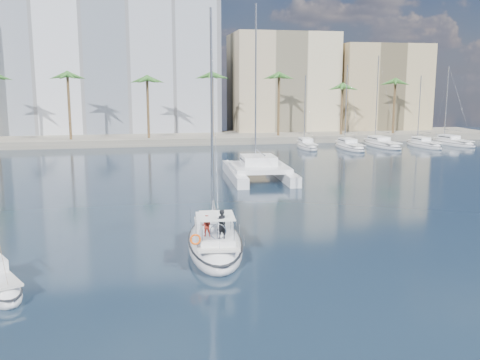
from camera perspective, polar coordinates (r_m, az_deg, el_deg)
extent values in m
plane|color=black|center=(37.31, 0.31, -5.85)|extent=(160.00, 160.00, 0.00)
cube|color=gray|center=(96.89, -6.84, 4.42)|extent=(120.00, 14.00, 1.20)
cube|color=silver|center=(108.31, -13.97, 11.90)|extent=(42.00, 16.00, 28.00)
cube|color=#CABA91|center=(109.08, 4.46, 10.05)|extent=(20.00, 14.00, 20.00)
cube|color=tan|center=(114.22, 14.57, 9.26)|extent=(18.00, 12.00, 18.00)
cylinder|color=brown|center=(92.55, -6.72, 7.04)|extent=(0.44, 0.44, 10.50)
sphere|color=#336A27|center=(92.41, -6.79, 10.29)|extent=(3.60, 3.60, 3.60)
cylinder|color=brown|center=(101.01, 13.04, 7.11)|extent=(0.44, 0.44, 10.50)
sphere|color=#336A27|center=(100.88, 13.17, 10.09)|extent=(3.60, 3.60, 3.60)
ellipsoid|color=white|center=(34.09, -2.71, -6.86)|extent=(4.26, 10.80, 2.19)
ellipsoid|color=black|center=(34.00, -2.71, -6.36)|extent=(4.30, 10.90, 0.18)
cube|color=silver|center=(33.66, -2.70, -5.61)|extent=(3.06, 8.09, 0.12)
cube|color=white|center=(34.74, -2.82, -4.49)|extent=(2.55, 3.63, 0.60)
cube|color=black|center=(34.73, -2.83, -4.46)|extent=(2.53, 3.23, 0.14)
cylinder|color=#B7BABF|center=(34.88, -3.04, 6.59)|extent=(0.15, 0.15, 13.83)
cylinder|color=#B7BABF|center=(33.56, -2.75, -2.91)|extent=(0.48, 4.25, 0.11)
cube|color=white|center=(31.65, -2.48, -6.19)|extent=(2.22, 2.80, 0.36)
cube|color=white|center=(31.19, -2.49, -3.83)|extent=(2.22, 2.80, 0.04)
torus|color=silver|center=(30.49, -2.37, -5.52)|extent=(0.96, 0.14, 0.96)
torus|color=#FD570D|center=(30.13, -4.78, -6.34)|extent=(0.64, 0.25, 0.64)
imported|color=black|center=(30.57, -2.00, -4.75)|extent=(0.75, 0.64, 1.73)
imported|color=#A22619|center=(31.26, -3.61, -4.88)|extent=(0.70, 0.60, 1.25)
cube|color=white|center=(58.90, -0.59, 0.69)|extent=(1.83, 13.10, 1.10)
cube|color=white|center=(59.84, 4.47, 0.81)|extent=(1.83, 13.10, 1.10)
cube|color=white|center=(58.56, 2.08, 1.37)|extent=(6.27, 7.46, 0.50)
cube|color=white|center=(59.09, 1.97, 2.13)|extent=(3.77, 4.09, 1.00)
cube|color=black|center=(59.08, 1.97, 2.18)|extent=(3.77, 3.56, 0.18)
cylinder|color=#B7BABF|center=(60.42, 1.69, 10.12)|extent=(0.18, 0.18, 17.41)
ellipsoid|color=silver|center=(41.67, -2.52, -3.68)|extent=(0.19, 0.36, 0.17)
sphere|color=silver|center=(41.83, -2.56, -3.59)|extent=(0.10, 0.10, 0.10)
cube|color=gray|center=(41.62, -2.88, -3.65)|extent=(0.42, 0.15, 0.10)
cube|color=gray|center=(41.70, -2.17, -3.62)|extent=(0.42, 0.15, 0.10)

